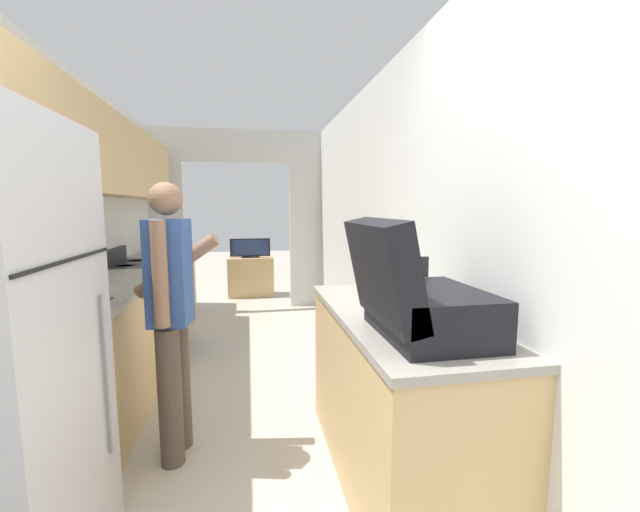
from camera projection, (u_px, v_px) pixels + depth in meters
The scene contains 11 objects.
wall_left at pixel (67, 199), 2.78m from camera, with size 0.38×7.00×2.50m.
wall_right at pixel (398, 234), 2.86m from camera, with size 0.06×7.00×2.50m.
wall_far_with_doorway at pixel (238, 209), 5.48m from camera, with size 2.75×0.06×2.50m.
counter_left at pixel (132, 322), 3.38m from camera, with size 0.62×3.56×0.91m.
counter_right at pixel (395, 395), 2.07m from camera, with size 0.62×1.49×0.91m.
range_oven at pixel (147, 308), 3.86m from camera, with size 0.66×0.79×1.05m.
person at pixel (171, 315), 2.21m from camera, with size 0.51×0.40×1.58m.
suitcase at pixel (414, 298), 1.63m from camera, with size 0.51×0.58×0.49m.
book_stack at pixel (394, 302), 2.11m from camera, with size 0.22×0.29×0.05m.
tv_cabinet at pixel (251, 276), 6.42m from camera, with size 0.73×0.42×0.63m.
television at pixel (250, 248), 6.32m from camera, with size 0.64×0.16×0.31m.
Camera 1 is at (0.13, -1.00, 1.45)m, focal length 22.00 mm.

